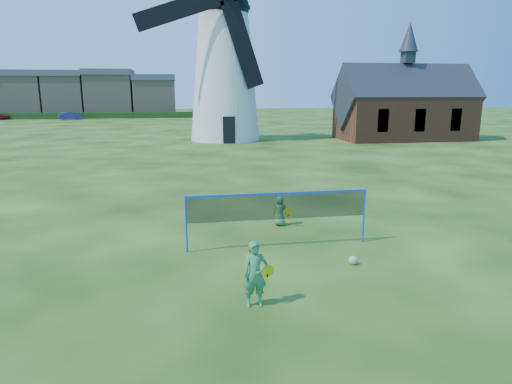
{
  "coord_description": "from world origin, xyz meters",
  "views": [
    {
      "loc": [
        -1.85,
        -11.29,
        4.2
      ],
      "look_at": [
        0.2,
        0.5,
        1.5
      ],
      "focal_mm": 30.97,
      "sensor_mm": 36.0,
      "label": 1
    }
  ],
  "objects_px": {
    "chapel": "(404,108)",
    "player_boy": "(280,211)",
    "badminton_net": "(278,207)",
    "play_ball": "(353,260)",
    "car_right": "(70,116)",
    "player_girl": "(255,274)",
    "windmill": "(224,66)"
  },
  "relations": [
    {
      "from": "badminton_net",
      "to": "player_girl",
      "type": "bearing_deg",
      "value": -110.03
    },
    {
      "from": "badminton_net",
      "to": "player_boy",
      "type": "height_order",
      "value": "badminton_net"
    },
    {
      "from": "chapel",
      "to": "player_boy",
      "type": "height_order",
      "value": "chapel"
    },
    {
      "from": "player_girl",
      "to": "player_boy",
      "type": "distance_m",
      "value": 5.57
    },
    {
      "from": "windmill",
      "to": "badminton_net",
      "type": "relative_size",
      "value": 3.83
    },
    {
      "from": "player_girl",
      "to": "car_right",
      "type": "bearing_deg",
      "value": 103.08
    },
    {
      "from": "windmill",
      "to": "player_girl",
      "type": "relative_size",
      "value": 14.31
    },
    {
      "from": "windmill",
      "to": "player_girl",
      "type": "bearing_deg",
      "value": -94.94
    },
    {
      "from": "chapel",
      "to": "player_boy",
      "type": "relative_size",
      "value": 12.48
    },
    {
      "from": "badminton_net",
      "to": "play_ball",
      "type": "height_order",
      "value": "badminton_net"
    },
    {
      "from": "player_girl",
      "to": "car_right",
      "type": "relative_size",
      "value": 0.37
    },
    {
      "from": "chapel",
      "to": "car_right",
      "type": "xyz_separation_m",
      "value": [
        -37.14,
        37.29,
        -2.27
      ]
    },
    {
      "from": "badminton_net",
      "to": "car_right",
      "type": "relative_size",
      "value": 1.38
    },
    {
      "from": "windmill",
      "to": "player_boy",
      "type": "distance_m",
      "value": 27.37
    },
    {
      "from": "badminton_net",
      "to": "car_right",
      "type": "bearing_deg",
      "value": 107.05
    },
    {
      "from": "chapel",
      "to": "car_right",
      "type": "bearing_deg",
      "value": 134.88
    },
    {
      "from": "badminton_net",
      "to": "player_girl",
      "type": "relative_size",
      "value": 3.74
    },
    {
      "from": "play_ball",
      "to": "car_right",
      "type": "xyz_separation_m",
      "value": [
        -21.09,
        65.22,
        0.49
      ]
    },
    {
      "from": "chapel",
      "to": "player_girl",
      "type": "height_order",
      "value": "chapel"
    },
    {
      "from": "badminton_net",
      "to": "player_boy",
      "type": "distance_m",
      "value": 2.14
    },
    {
      "from": "car_right",
      "to": "chapel",
      "type": "bearing_deg",
      "value": -150.54
    },
    {
      "from": "player_girl",
      "to": "player_boy",
      "type": "bearing_deg",
      "value": 69.7
    },
    {
      "from": "chapel",
      "to": "player_boy",
      "type": "xyz_separation_m",
      "value": [
        -17.1,
        -24.36,
        -2.39
      ]
    },
    {
      "from": "windmill",
      "to": "chapel",
      "type": "bearing_deg",
      "value": -8.23
    },
    {
      "from": "badminton_net",
      "to": "player_girl",
      "type": "height_order",
      "value": "badminton_net"
    },
    {
      "from": "windmill",
      "to": "chapel",
      "type": "relative_size",
      "value": 1.6
    },
    {
      "from": "windmill",
      "to": "player_boy",
      "type": "height_order",
      "value": "windmill"
    },
    {
      "from": "chapel",
      "to": "player_girl",
      "type": "distance_m",
      "value": 35.2
    },
    {
      "from": "car_right",
      "to": "play_ball",
      "type": "bearing_deg",
      "value": -177.5
    },
    {
      "from": "badminton_net",
      "to": "play_ball",
      "type": "bearing_deg",
      "value": -45.34
    },
    {
      "from": "windmill",
      "to": "player_boy",
      "type": "xyz_separation_m",
      "value": [
        -1.04,
        -26.69,
        -6.0
      ]
    },
    {
      "from": "chapel",
      "to": "windmill",
      "type": "bearing_deg",
      "value": 171.77
    }
  ]
}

